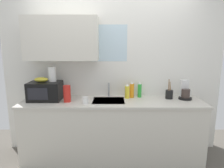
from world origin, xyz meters
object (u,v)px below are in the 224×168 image
at_px(microwave, 45,91).
at_px(paper_towel_roll, 52,74).
at_px(dish_soap_bottle_orange, 131,90).
at_px(mug_white, 85,100).
at_px(utensil_crock, 169,94).
at_px(dish_soap_bottle_green, 139,90).
at_px(coffee_maker, 184,92).
at_px(dish_soap_bottle_yellow, 127,91).
at_px(cereal_canister, 67,94).
at_px(banana_bunch, 41,80).

bearing_deg(microwave, paper_towel_roll, 27.17).
bearing_deg(dish_soap_bottle_orange, paper_towel_roll, -175.96).
height_order(mug_white, utensil_crock, utensil_crock).
height_order(microwave, dish_soap_bottle_green, microwave).
distance_m(coffee_maker, dish_soap_bottle_yellow, 0.87).
relative_size(coffee_maker, dish_soap_bottle_orange, 1.11).
bearing_deg(cereal_canister, banana_bunch, 165.62).
bearing_deg(dish_soap_bottle_orange, dish_soap_bottle_yellow, -151.85).
distance_m(microwave, banana_bunch, 0.18).
xyz_separation_m(banana_bunch, utensil_crock, (1.90, 0.07, -0.23)).
bearing_deg(mug_white, cereal_canister, 161.65).
bearing_deg(dish_soap_bottle_orange, microwave, -174.00).
relative_size(banana_bunch, cereal_canister, 0.84).
bearing_deg(dish_soap_bottle_yellow, mug_white, -154.72).
relative_size(mug_white, utensil_crock, 0.32).
bearing_deg(utensil_crock, dish_soap_bottle_green, 169.12).
bearing_deg(utensil_crock, banana_bunch, -177.89).
distance_m(microwave, paper_towel_roll, 0.27).
bearing_deg(microwave, banana_bunch, 178.20).
xyz_separation_m(dish_soap_bottle_orange, cereal_canister, (-0.95, -0.23, -0.00)).
xyz_separation_m(microwave, cereal_canister, (0.34, -0.10, -0.02)).
bearing_deg(microwave, dish_soap_bottle_yellow, 4.48).
xyz_separation_m(banana_bunch, cereal_canister, (0.39, -0.10, -0.19)).
height_order(microwave, dish_soap_bottle_yellow, microwave).
bearing_deg(paper_towel_roll, coffee_maker, 0.24).
bearing_deg(microwave, coffee_maker, 1.65).
xyz_separation_m(coffee_maker, dish_soap_bottle_orange, (-0.79, 0.08, 0.01)).
height_order(microwave, mug_white, microwave).
height_order(banana_bunch, dish_soap_bottle_green, banana_bunch).
xyz_separation_m(banana_bunch, mug_white, (0.66, -0.19, -0.26)).
xyz_separation_m(microwave, dish_soap_bottle_green, (1.41, 0.16, -0.02)).
distance_m(dish_soap_bottle_orange, mug_white, 0.75).
relative_size(microwave, banana_bunch, 2.30).
relative_size(microwave, cereal_canister, 1.93).
xyz_separation_m(coffee_maker, mug_white, (-1.47, -0.25, -0.06)).
relative_size(banana_bunch, dish_soap_bottle_orange, 0.79).
xyz_separation_m(cereal_canister, mug_white, (0.27, -0.09, -0.07)).
bearing_deg(dish_soap_bottle_green, mug_white, -156.69).
height_order(coffee_maker, dish_soap_bottle_orange, coffee_maker).
bearing_deg(coffee_maker, utensil_crock, 177.14).
relative_size(dish_soap_bottle_orange, utensil_crock, 0.84).
relative_size(dish_soap_bottle_yellow, utensil_crock, 0.76).
bearing_deg(utensil_crock, microwave, -177.79).
bearing_deg(dish_soap_bottle_yellow, cereal_canister, -167.49).
bearing_deg(cereal_canister, coffee_maker, 5.21).
bearing_deg(dish_soap_bottle_green, banana_bunch, -173.98).
height_order(coffee_maker, cereal_canister, coffee_maker).
height_order(banana_bunch, coffee_maker, banana_bunch).
bearing_deg(coffee_maker, dish_soap_bottle_green, 171.85).
bearing_deg(dish_soap_bottle_green, dish_soap_bottle_yellow, -163.00).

